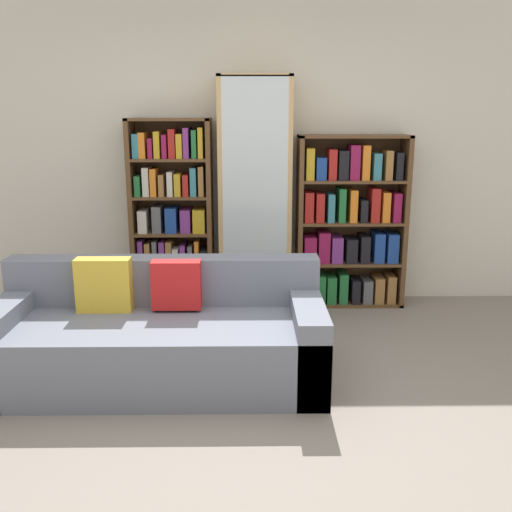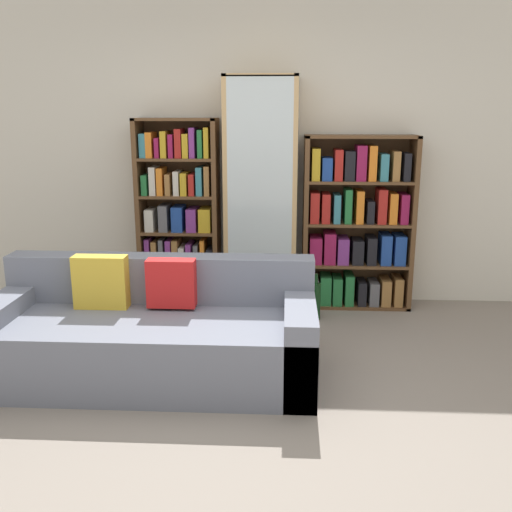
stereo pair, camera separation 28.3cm
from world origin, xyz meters
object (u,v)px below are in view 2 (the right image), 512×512
Objects in this scene: display_cabinet at (261,195)px; bookshelf_right at (357,226)px; couch at (153,336)px; bookshelf_left at (179,215)px; wine_bottle at (315,300)px.

bookshelf_right is (0.85, 0.02, -0.28)m from display_cabinet.
display_cabinet is at bearing 66.78° from couch.
bookshelf_left reaches higher than wine_bottle.
couch is 5.34× the size of wine_bottle.
bookshelf_left is 0.76m from display_cabinet.
bookshelf_right is (1.59, -0.00, -0.09)m from bookshelf_left.
bookshelf_left reaches higher than bookshelf_right.
display_cabinet is (0.65, 1.50, 0.73)m from couch.
couch is at bearing -134.56° from bookshelf_right.
bookshelf_left is 4.18× the size of wine_bottle.
bookshelf_right is 0.78m from wine_bottle.
display_cabinet is at bearing 142.70° from wine_bottle.
display_cabinet reaches higher than wine_bottle.
display_cabinet is 1.32× the size of bookshelf_right.
display_cabinet is 1.04m from wine_bottle.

